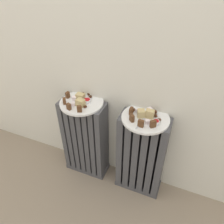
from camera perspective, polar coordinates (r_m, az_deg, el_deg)
name	(u,v)px	position (r m, az deg, el deg)	size (l,w,h in m)	color
ground_plane	(95,209)	(1.51, -4.45, -23.97)	(6.00, 6.00, 0.00)	gray
radiator_left	(85,139)	(1.49, -6.97, -7.10)	(0.29, 0.13, 0.58)	#47474C
radiator_right	(141,156)	(1.39, 7.57, -11.35)	(0.29, 0.13, 0.58)	#47474C
plate_left	(82,103)	(1.30, -7.94, 2.46)	(0.26, 0.26, 0.01)	white
plate_right	(145,118)	(1.18, 8.73, -1.62)	(0.26, 0.26, 0.01)	white
dark_cake_slice_left_0	(68,95)	(1.34, -11.50, 4.38)	(0.02, 0.02, 0.04)	#56351E
dark_cake_slice_left_1	(64,101)	(1.29, -12.33, 2.82)	(0.02, 0.02, 0.04)	#56351E
dark_cake_slice_left_2	(69,107)	(1.23, -11.22, 1.39)	(0.02, 0.02, 0.04)	#56351E
dark_cake_slice_left_3	(79,109)	(1.21, -8.51, 0.81)	(0.02, 0.02, 0.04)	#56351E
marble_cake_slice_left_0	(80,103)	(1.25, -8.25, 2.43)	(0.05, 0.04, 0.04)	tan
marble_cake_slice_left_1	(80,97)	(1.31, -8.24, 4.02)	(0.05, 0.04, 0.04)	tan
turkish_delight_left_0	(74,98)	(1.31, -9.84, 3.53)	(0.02, 0.02, 0.02)	white
turkish_delight_left_1	(73,104)	(1.27, -10.14, 2.05)	(0.02, 0.02, 0.02)	white
medjool_date_left_0	(90,97)	(1.32, -5.70, 3.99)	(0.02, 0.02, 0.02)	#3D1E0F
medjool_date_left_1	(85,107)	(1.24, -7.02, 1.40)	(0.02, 0.02, 0.01)	#3D1E0F
medjool_date_left_2	(83,93)	(1.36, -7.58, 4.81)	(0.03, 0.02, 0.01)	#3D1E0F
medjool_date_left_3	(89,94)	(1.35, -6.13, 4.69)	(0.03, 0.02, 0.02)	#3D1E0F
jam_bowl_left	(87,101)	(1.28, -6.53, 2.99)	(0.04, 0.04, 0.02)	white
dark_cake_slice_right_0	(131,111)	(1.18, 5.02, 0.28)	(0.03, 0.02, 0.04)	#56351E
dark_cake_slice_right_1	(132,118)	(1.13, 5.21, -1.56)	(0.03, 0.02, 0.04)	#56351E
dark_cake_slice_right_2	(141,123)	(1.10, 7.54, -2.99)	(0.03, 0.02, 0.04)	#56351E
dark_cake_slice_right_3	(153,124)	(1.11, 10.67, -3.08)	(0.03, 0.02, 0.04)	#56351E
marble_cake_slice_right_0	(150,114)	(1.17, 9.85, -0.49)	(0.04, 0.03, 0.05)	tan
marble_cake_slice_right_1	(141,113)	(1.17, 7.60, -0.36)	(0.04, 0.04, 0.04)	tan
turkish_delight_right_0	(150,110)	(1.21, 9.81, 0.46)	(0.03, 0.03, 0.03)	white
turkish_delight_right_1	(138,111)	(1.20, 6.76, 0.28)	(0.02, 0.02, 0.02)	white
turkish_delight_right_2	(147,122)	(1.13, 9.19, -2.52)	(0.02, 0.02, 0.02)	white
medjool_date_right_0	(156,116)	(1.19, 11.33, -0.94)	(0.02, 0.02, 0.02)	#3D1E0F
medjool_date_right_1	(133,110)	(1.21, 5.58, 0.57)	(0.03, 0.02, 0.02)	#3D1E0F
medjool_date_right_2	(155,112)	(1.21, 11.23, 0.10)	(0.03, 0.02, 0.02)	#3D1E0F
medjool_date_right_3	(159,120)	(1.16, 12.16, -2.00)	(0.02, 0.02, 0.02)	#3D1E0F
jam_bowl_right	(156,122)	(1.14, 11.38, -2.60)	(0.04, 0.04, 0.02)	white
fork	(141,123)	(1.14, 7.68, -2.78)	(0.03, 0.10, 0.00)	#B7B7BC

